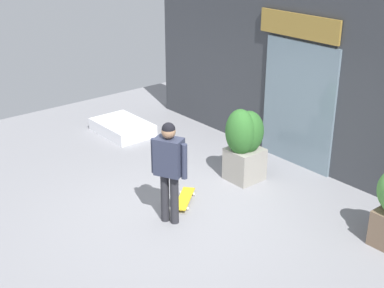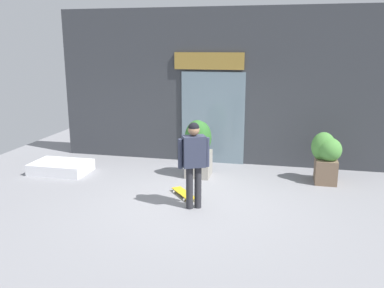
# 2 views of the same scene
# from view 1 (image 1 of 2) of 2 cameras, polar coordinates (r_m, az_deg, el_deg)

# --- Properties ---
(ground_plane) EXTENTS (12.00, 12.00, 0.00)m
(ground_plane) POSITION_cam_1_polar(r_m,az_deg,el_deg) (8.63, -0.88, -7.23)
(ground_plane) COLOR gray
(building_facade) EXTENTS (8.36, 0.31, 3.87)m
(building_facade) POSITION_cam_1_polar(r_m,az_deg,el_deg) (9.87, 12.57, 8.23)
(building_facade) COLOR #383A3F
(building_facade) RESTS_ON ground_plane
(skateboarder) EXTENTS (0.54, 0.41, 1.63)m
(skateboarder) POSITION_cam_1_polar(r_m,az_deg,el_deg) (7.94, -2.44, -2.05)
(skateboarder) COLOR #28282D
(skateboarder) RESTS_ON ground_plane
(skateboard) EXTENTS (0.64, 0.73, 0.08)m
(skateboard) POSITION_cam_1_polar(r_m,az_deg,el_deg) (8.88, -0.81, -5.81)
(skateboard) COLOR gold
(skateboard) RESTS_ON ground_plane
(planter_box_right) EXTENTS (0.58, 0.68, 1.34)m
(planter_box_right) POSITION_cam_1_polar(r_m,az_deg,el_deg) (9.37, 5.57, 0.25)
(planter_box_right) COLOR gray
(planter_box_right) RESTS_ON ground_plane
(snow_ledge) EXTENTS (1.32, 0.90, 0.26)m
(snow_ledge) POSITION_cam_1_polar(r_m,az_deg,el_deg) (11.73, -7.37, 1.75)
(snow_ledge) COLOR white
(snow_ledge) RESTS_ON ground_plane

